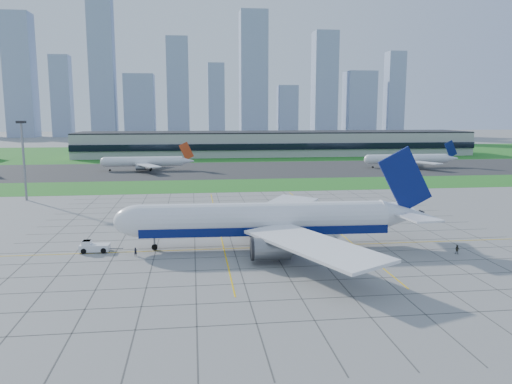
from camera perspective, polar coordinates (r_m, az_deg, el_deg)
ground at (r=107.89m, az=1.58°, el=-6.04°), size 1400.00×1400.00×0.00m
grass_median at (r=195.63m, az=-2.47°, el=0.77°), size 700.00×35.00×0.04m
asphalt_taxiway at (r=250.04m, az=-3.53°, el=2.56°), size 700.00×75.00×0.04m
grass_far at (r=359.40m, az=-4.69°, el=4.51°), size 700.00×145.00×0.04m
apron_markings at (r=118.58m, az=0.96°, el=-4.65°), size 120.00×130.00×0.03m
terminal at (r=338.11m, az=2.31°, el=5.59°), size 260.00×43.00×15.80m
light_mast at (r=176.78m, az=-25.07°, el=4.33°), size 2.50×2.50×25.60m
city_skyline at (r=623.76m, az=-6.72°, el=11.80°), size 523.00×32.40×160.00m
airliner at (r=104.63m, az=1.20°, el=-3.26°), size 67.21×68.05×21.15m
pushback_tug at (r=107.50m, az=-18.09°, el=-5.97°), size 8.64×3.19×2.39m
crew_near at (r=102.12m, az=-13.60°, el=-6.66°), size 0.76×0.72×1.74m
crew_far at (r=108.58m, az=22.01°, el=-6.12°), size 1.10×1.12×1.82m
distant_jet_1 at (r=251.49m, az=-12.54°, el=3.43°), size 43.06×42.66×14.08m
distant_jet_2 at (r=271.78m, az=17.06°, el=3.65°), size 48.30×42.66×14.08m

